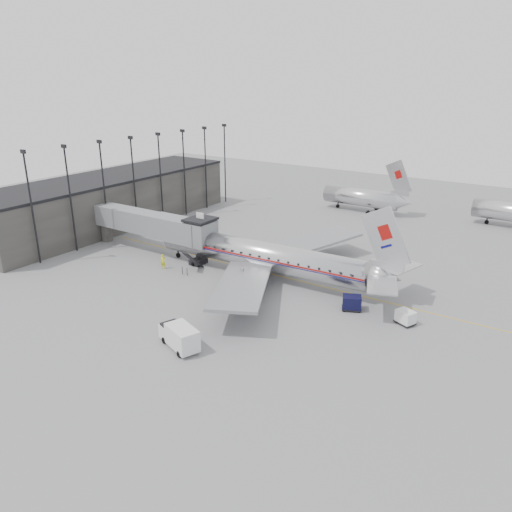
# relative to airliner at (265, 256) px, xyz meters

# --- Properties ---
(ground) EXTENTS (160.00, 160.00, 0.00)m
(ground) POSITION_rel_airliner_xyz_m (-0.71, -4.61, -2.84)
(ground) COLOR slate
(ground) RESTS_ON ground
(terminal) EXTENTS (12.00, 46.00, 8.00)m
(terminal) POSITION_rel_airliner_xyz_m (-34.71, 5.39, 1.16)
(terminal) COLOR #34312F
(terminal) RESTS_ON ground
(apron_line) EXTENTS (60.00, 0.15, 0.01)m
(apron_line) POSITION_rel_airliner_xyz_m (2.29, 1.39, -2.83)
(apron_line) COLOR gold
(apron_line) RESTS_ON ground
(jet_bridge) EXTENTS (21.00, 6.20, 7.10)m
(jet_bridge) POSITION_rel_airliner_xyz_m (-17.37, -0.95, 1.34)
(jet_bridge) COLOR slate
(jet_bridge) RESTS_ON ground
(floodlight_masts) EXTENTS (0.90, 42.25, 15.25)m
(floodlight_masts) POSITION_rel_airliner_xyz_m (-28.21, 8.39, 5.53)
(floodlight_masts) COLOR black
(floodlight_masts) RESTS_ON ground
(distant_aircraft_near) EXTENTS (16.39, 3.20, 10.26)m
(distant_aircraft_near) POSITION_rel_airliner_xyz_m (-2.50, 37.39, -0.10)
(distant_aircraft_near) COLOR silver
(distant_aircraft_near) RESTS_ON ground
(airliner) EXTENTS (35.67, 33.01, 11.28)m
(airliner) POSITION_rel_airliner_xyz_m (0.00, 0.00, 0.00)
(airliner) COLOR silver
(airliner) RESTS_ON ground
(service_van) EXTENTS (5.27, 3.49, 2.32)m
(service_van) POSITION_rel_airliner_xyz_m (2.67, -18.93, -1.62)
(service_van) COLOR white
(service_van) RESTS_ON ground
(baggage_cart_navy) EXTENTS (2.53, 2.29, 1.62)m
(baggage_cart_navy) POSITION_rel_airliner_xyz_m (12.93, -2.61, -1.97)
(baggage_cart_navy) COLOR black
(baggage_cart_navy) RESTS_ON ground
(baggage_cart_white) EXTENTS (2.31, 2.08, 1.48)m
(baggage_cart_white) POSITION_rel_airliner_xyz_m (18.83, -2.61, -2.05)
(baggage_cart_white) COLOR white
(baggage_cart_white) RESTS_ON ground
(ramp_worker) EXTENTS (0.85, 0.74, 1.96)m
(ramp_worker) POSITION_rel_airliner_xyz_m (-12.71, -4.92, -1.85)
(ramp_worker) COLOR yellow
(ramp_worker) RESTS_ON ground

